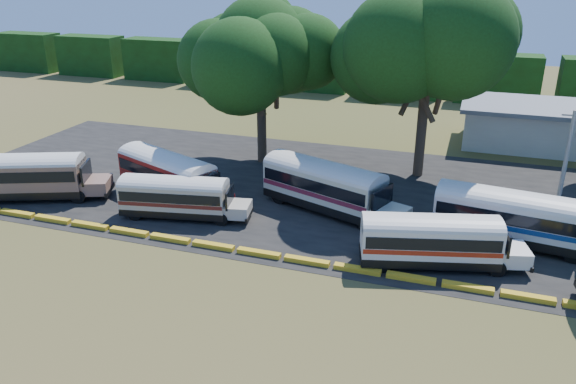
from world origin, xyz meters
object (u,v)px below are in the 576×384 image
(bus_red, at_px, (169,172))
(tree_west, at_px, (260,44))
(bus_beige, at_px, (26,174))
(bus_white_red, at_px, (433,238))
(bus_cream_west, at_px, (177,195))

(bus_red, relative_size, tree_west, 0.76)
(bus_beige, xyz_separation_m, bus_white_red, (29.19, -0.69, -0.21))
(bus_beige, distance_m, bus_cream_west, 12.08)
(bus_cream_west, distance_m, bus_white_red, 17.19)
(bus_white_red, height_order, tree_west, tree_west)
(bus_beige, distance_m, tree_west, 20.62)
(bus_beige, height_order, tree_west, tree_west)
(bus_beige, relative_size, bus_red, 1.01)
(bus_white_red, distance_m, tree_west, 22.95)
(bus_beige, relative_size, bus_white_red, 1.09)
(bus_red, height_order, bus_cream_west, bus_red)
(bus_red, xyz_separation_m, bus_white_red, (19.48, -4.30, -0.20))
(bus_cream_west, relative_size, tree_west, 0.65)
(bus_cream_west, bearing_deg, tree_west, 73.99)
(bus_cream_west, xyz_separation_m, bus_white_red, (17.14, -1.31, 0.11))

